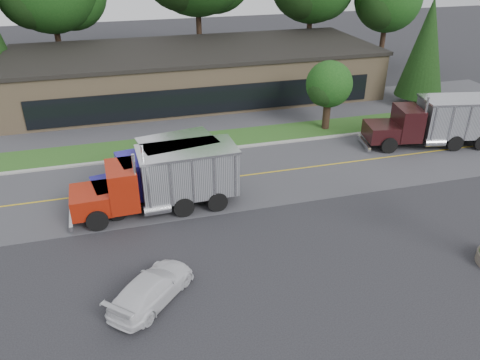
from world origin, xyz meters
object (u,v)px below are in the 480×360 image
(dump_truck_red, at_px, (166,178))
(rally_car, at_px, (152,288))
(dump_truck_maroon, at_px, (441,121))
(dump_truck_blue, at_px, (162,169))

(dump_truck_red, bearing_deg, rally_car, 75.49)
(dump_truck_maroon, height_order, rally_car, dump_truck_maroon)
(dump_truck_maroon, xyz_separation_m, rally_car, (-21.20, -10.67, -1.19))
(dump_truck_red, relative_size, rally_car, 2.10)
(dump_truck_red, distance_m, rally_car, 7.44)
(dump_truck_maroon, bearing_deg, rally_car, 37.83)
(dump_truck_maroon, bearing_deg, dump_truck_red, 21.27)
(dump_truck_blue, height_order, rally_car, dump_truck_blue)
(rally_car, bearing_deg, dump_truck_blue, -57.18)
(dump_truck_blue, xyz_separation_m, rally_car, (-1.57, -8.27, -1.18))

